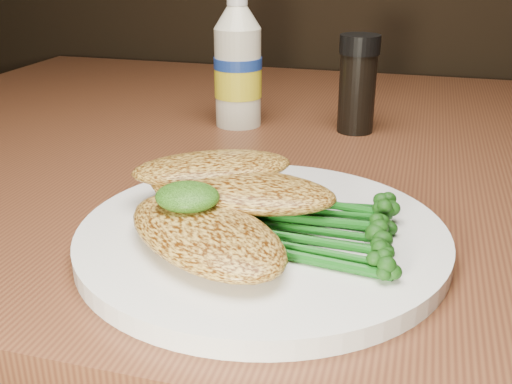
# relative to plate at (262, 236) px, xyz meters

# --- Properties ---
(plate) EXTENTS (0.26, 0.26, 0.01)m
(plate) POSITION_rel_plate_xyz_m (0.00, 0.00, 0.00)
(plate) COLOR white
(plate) RESTS_ON dining_table
(chicken_front) EXTENTS (0.16, 0.15, 0.02)m
(chicken_front) POSITION_rel_plate_xyz_m (-0.03, -0.04, 0.02)
(chicken_front) COLOR gold
(chicken_front) RESTS_ON plate
(chicken_mid) EXTENTS (0.14, 0.07, 0.02)m
(chicken_mid) POSITION_rel_plate_xyz_m (-0.02, 0.02, 0.03)
(chicken_mid) COLOR gold
(chicken_mid) RESTS_ON plate
(chicken_back) EXTENTS (0.14, 0.12, 0.02)m
(chicken_back) POSITION_rel_plate_xyz_m (-0.05, 0.04, 0.03)
(chicken_back) COLOR gold
(chicken_back) RESTS_ON plate
(pesto_front) EXTENTS (0.05, 0.05, 0.02)m
(pesto_front) POSITION_rel_plate_xyz_m (-0.05, -0.02, 0.04)
(pesto_front) COLOR black
(pesto_front) RESTS_ON chicken_front
(broccolini_bundle) EXTENTS (0.12, 0.10, 0.02)m
(broccolini_bundle) POSITION_rel_plate_xyz_m (0.04, 0.00, 0.02)
(broccolini_bundle) COLOR #125213
(broccolini_bundle) RESTS_ON plate
(mayo_bottle) EXTENTS (0.06, 0.06, 0.16)m
(mayo_bottle) POSITION_rel_plate_xyz_m (-0.11, 0.29, 0.07)
(mayo_bottle) COLOR beige
(mayo_bottle) RESTS_ON dining_table
(pepper_grinder) EXTENTS (0.05, 0.05, 0.11)m
(pepper_grinder) POSITION_rel_plate_xyz_m (0.03, 0.30, 0.05)
(pepper_grinder) COLOR black
(pepper_grinder) RESTS_ON dining_table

